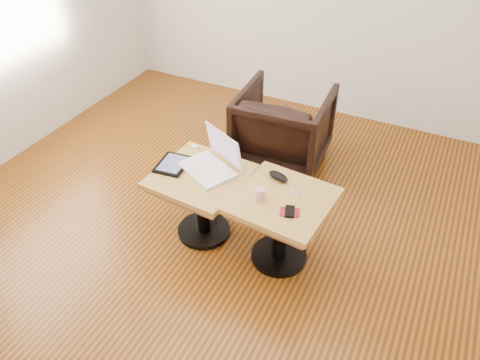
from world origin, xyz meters
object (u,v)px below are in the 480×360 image
at_px(striped_cup, 260,194).
at_px(side_table_right, 282,214).
at_px(laptop, 212,162).
at_px(armchair, 283,128).
at_px(side_table_left, 201,189).

bearing_deg(striped_cup, side_table_right, 30.07).
bearing_deg(laptop, side_table_right, 17.37).
relative_size(side_table_right, striped_cup, 7.71).
bearing_deg(laptop, armchair, 109.10).
bearing_deg(striped_cup, laptop, 159.78).
relative_size(side_table_left, striped_cup, 7.59).
distance_m(striped_cup, armchair, 1.23).
bearing_deg(side_table_left, armchair, 85.58).
relative_size(striped_cup, armchair, 0.11).
height_order(side_table_left, striped_cup, striped_cup).
distance_m(laptop, striped_cup, 0.45).
bearing_deg(striped_cup, side_table_left, 172.29).
bearing_deg(side_table_right, armchair, 116.60).
bearing_deg(side_table_left, side_table_right, 5.06).
distance_m(side_table_left, striped_cup, 0.50).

